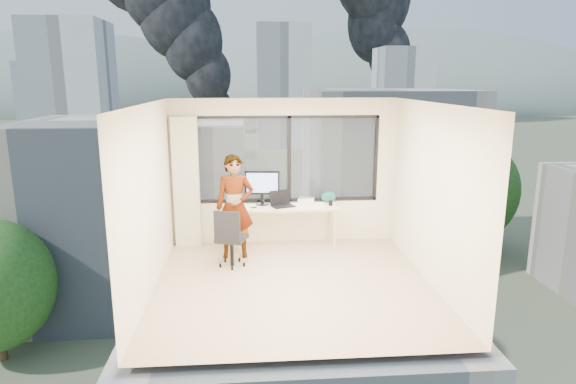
{
  "coord_description": "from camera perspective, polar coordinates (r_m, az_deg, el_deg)",
  "views": [
    {
      "loc": [
        -0.6,
        -6.68,
        2.92
      ],
      "look_at": [
        0.0,
        1.0,
        1.15
      ],
      "focal_mm": 30.74,
      "sensor_mm": 36.0,
      "label": 1
    }
  ],
  "objects": [
    {
      "name": "handbag",
      "position": [
        8.9,
        4.71,
        -0.54
      ],
      "size": [
        0.3,
        0.21,
        0.2
      ],
      "primitive_type": "ellipsoid",
      "rotation": [
        0.0,
        0.0,
        0.33
      ],
      "color": "#0D5246",
      "rests_on": "desk"
    },
    {
      "name": "exterior_ground",
      "position": [
        127.81,
        -4.2,
        5.28
      ],
      "size": [
        400.0,
        400.0,
        0.04
      ],
      "primitive_type": "cube",
      "color": "#515B3D",
      "rests_on": "ground"
    },
    {
      "name": "curtain",
      "position": [
        8.81,
        -11.68,
        1.08
      ],
      "size": [
        0.45,
        0.14,
        2.3
      ],
      "primitive_type": "cube",
      "color": "beige",
      "rests_on": "floor"
    },
    {
      "name": "game_console",
      "position": [
        8.9,
        2.12,
        -0.96
      ],
      "size": [
        0.33,
        0.3,
        0.07
      ],
      "primitive_type": "cube",
      "rotation": [
        0.0,
        0.0,
        -0.3
      ],
      "color": "white",
      "rests_on": "desk"
    },
    {
      "name": "far_tower_d",
      "position": [
        167.67,
        -25.63,
        9.65
      ],
      "size": [
        16.0,
        14.0,
        22.0
      ],
      "primitive_type": "cube",
      "color": "silver",
      "rests_on": "exterior_ground"
    },
    {
      "name": "ceiling",
      "position": [
        6.72,
        0.68,
        10.21
      ],
      "size": [
        4.0,
        4.0,
        0.01
      ],
      "primitive_type": "cube",
      "color": "white",
      "rests_on": "ground"
    },
    {
      "name": "cellphone",
      "position": [
        8.54,
        -4.0,
        -1.78
      ],
      "size": [
        0.11,
        0.06,
        0.01
      ],
      "primitive_type": "cube",
      "rotation": [
        0.0,
        0.0,
        0.1
      ],
      "color": "black",
      "rests_on": "desk"
    },
    {
      "name": "smoke_plume_b",
      "position": [
        186.78,
        13.71,
        19.98
      ],
      "size": [
        30.0,
        18.0,
        70.0
      ],
      "primitive_type": null,
      "color": "black",
      "rests_on": "exterior_ground"
    },
    {
      "name": "far_tower_c",
      "position": [
        153.66,
        13.02,
        11.14
      ],
      "size": [
        15.0,
        15.0,
        26.0
      ],
      "primitive_type": "cube",
      "color": "silver",
      "rests_on": "exterior_ground"
    },
    {
      "name": "floor",
      "position": [
        7.32,
        0.62,
        -10.58
      ],
      "size": [
        4.0,
        4.0,
        0.01
      ],
      "primitive_type": "cube",
      "color": "beige",
      "rests_on": "ground"
    },
    {
      "name": "wall_front",
      "position": [
        4.99,
        2.71,
        -6.01
      ],
      "size": [
        4.0,
        0.01,
        2.6
      ],
      "primitive_type": "cube",
      "color": "beige",
      "rests_on": "ground"
    },
    {
      "name": "near_bldg_a",
      "position": [
        38.92,
        -16.81,
        -2.41
      ],
      "size": [
        16.0,
        12.0,
        14.0
      ],
      "primitive_type": "cube",
      "color": "#F3E1CC",
      "rests_on": "exterior_ground"
    },
    {
      "name": "hill_b",
      "position": [
        342.24,
        12.8,
        9.77
      ],
      "size": [
        300.0,
        220.0,
        96.0
      ],
      "primitive_type": "ellipsoid",
      "color": "slate",
      "rests_on": "exterior_ground"
    },
    {
      "name": "window_wall",
      "position": [
        8.82,
        -0.19,
        3.83
      ],
      "size": [
        3.3,
        0.16,
        1.55
      ],
      "primitive_type": null,
      "color": "black",
      "rests_on": "ground"
    },
    {
      "name": "tree_c",
      "position": [
        53.22,
        20.78,
        -0.88
      ],
      "size": [
        8.4,
        8.4,
        10.0
      ],
      "primitive_type": null,
      "color": "#1E4617",
      "rests_on": "exterior_ground"
    },
    {
      "name": "pen_cup",
      "position": [
        8.69,
        4.95,
        -1.28
      ],
      "size": [
        0.09,
        0.09,
        0.09
      ],
      "primitive_type": "cylinder",
      "rotation": [
        0.0,
        0.0,
        0.38
      ],
      "color": "black",
      "rests_on": "desk"
    },
    {
      "name": "monitor",
      "position": [
        8.68,
        -3.0,
        0.52
      ],
      "size": [
        0.62,
        0.19,
        0.61
      ],
      "primitive_type": null,
      "rotation": [
        0.0,
        0.0,
        -0.1
      ],
      "color": "black",
      "rests_on": "desk"
    },
    {
      "name": "person",
      "position": [
        8.19,
        -6.17,
        -1.69
      ],
      "size": [
        0.64,
        0.42,
        1.73
      ],
      "primitive_type": "imported",
      "rotation": [
        0.0,
        0.0,
        0.02
      ],
      "color": "#2D2D33",
      "rests_on": "floor"
    },
    {
      "name": "hill_a",
      "position": [
        348.23,
        -24.86,
        8.96
      ],
      "size": [
        288.0,
        216.0,
        90.0
      ],
      "primitive_type": "ellipsoid",
      "color": "slate",
      "rests_on": "exterior_ground"
    },
    {
      "name": "desk",
      "position": [
        8.74,
        -0.34,
        -3.99
      ],
      "size": [
        1.8,
        0.6,
        0.75
      ],
      "primitive_type": "cube",
      "color": "beige",
      "rests_on": "floor"
    },
    {
      "name": "near_bldg_b",
      "position": [
        47.27,
        11.06,
        1.81
      ],
      "size": [
        14.0,
        13.0,
        16.0
      ],
      "primitive_type": "cube",
      "color": "silver",
      "rests_on": "exterior_ground"
    },
    {
      "name": "wall_left",
      "position": [
        7.02,
        -15.85,
        -0.91
      ],
      "size": [
        0.01,
        4.0,
        2.6
      ],
      "primitive_type": "cube",
      "color": "beige",
      "rests_on": "ground"
    },
    {
      "name": "chair",
      "position": [
        7.88,
        -6.55,
        -5.15
      ],
      "size": [
        0.61,
        0.61,
        0.97
      ],
      "primitive_type": null,
      "rotation": [
        0.0,
        0.0,
        -0.29
      ],
      "color": "black",
      "rests_on": "floor"
    },
    {
      "name": "laptop",
      "position": [
        8.57,
        -0.61,
        -0.9
      ],
      "size": [
        0.49,
        0.51,
        0.24
      ],
      "primitive_type": null,
      "rotation": [
        0.0,
        0.0,
        0.38
      ],
      "color": "black",
      "rests_on": "desk"
    },
    {
      "name": "far_tower_b",
      "position": [
        126.99,
        -0.62,
        12.06
      ],
      "size": [
        13.0,
        13.0,
        30.0
      ],
      "primitive_type": "cube",
      "color": "silver",
      "rests_on": "exterior_ground"
    },
    {
      "name": "far_tower_a",
      "position": [
        107.38,
        -23.58,
        10.31
      ],
      "size": [
        14.0,
        14.0,
        28.0
      ],
      "primitive_type": "cube",
      "color": "silver",
      "rests_on": "exterior_ground"
    },
    {
      "name": "tree_b",
      "position": [
        28.01,
        5.59,
        -13.46
      ],
      "size": [
        7.6,
        7.6,
        9.0
      ],
      "primitive_type": null,
      "color": "#1E4617",
      "rests_on": "exterior_ground"
    },
    {
      "name": "wall_right",
      "position": [
        7.35,
        16.37,
        -0.32
      ],
      "size": [
        0.01,
        4.0,
        2.6
      ],
      "primitive_type": "cube",
      "color": "beige",
      "rests_on": "ground"
    }
  ]
}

